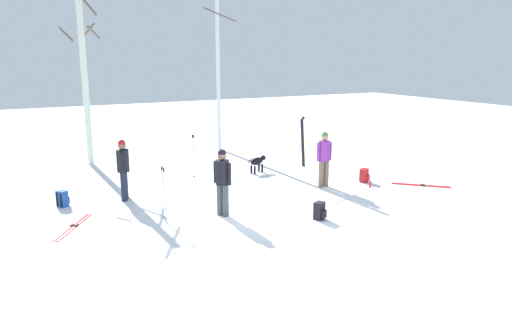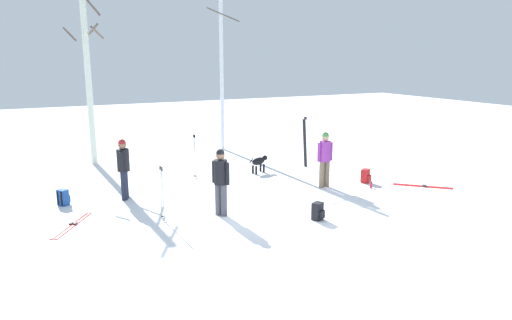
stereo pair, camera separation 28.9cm
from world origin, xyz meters
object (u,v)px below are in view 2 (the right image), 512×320
at_px(ski_poles_0, 195,155).
at_px(backpack_2, 63,198).
at_px(ski_poles_1, 162,192).
at_px(birch_tree_2, 88,73).
at_px(person_1, 221,178).
at_px(dog, 259,162).
at_px(person_2, 325,156).
at_px(birch_tree_3, 221,62).
at_px(ski_pair_lying_0, 423,186).
at_px(water_bottle_0, 371,185).
at_px(person_0, 123,165).
at_px(backpack_1, 318,211).
at_px(ski_pair_lying_1, 72,225).
at_px(ski_pair_planted_0, 305,142).
at_px(backpack_0, 366,176).

height_order(ski_poles_0, backpack_2, ski_poles_0).
xyz_separation_m(ski_poles_1, birch_tree_2, (-0.59, 7.27, 2.61)).
distance_m(ski_poles_1, backpack_2, 3.21).
xyz_separation_m(person_1, dog, (2.88, 3.54, -0.59)).
height_order(person_2, dog, person_2).
xyz_separation_m(person_1, backpack_2, (-3.51, 2.66, -0.77)).
distance_m(birch_tree_2, birch_tree_3, 5.39).
bearing_deg(person_1, ski_poles_0, 80.34).
bearing_deg(ski_pair_lying_0, water_bottle_0, 159.69).
bearing_deg(ski_pair_lying_0, birch_tree_3, 111.51).
bearing_deg(person_0, person_2, -14.52).
distance_m(backpack_1, birch_tree_3, 10.05).
relative_size(ski_pair_lying_1, backpack_1, 3.72).
distance_m(ski_poles_0, water_bottle_0, 5.70).
bearing_deg(backpack_2, ski_poles_1, -48.87).
bearing_deg(person_1, person_2, 14.64).
height_order(backpack_1, birch_tree_2, birch_tree_2).
xyz_separation_m(ski_pair_lying_0, water_bottle_0, (-1.56, 0.58, 0.09)).
distance_m(person_2, ski_poles_1, 5.31).
bearing_deg(backpack_1, birch_tree_2, 114.20).
distance_m(ski_pair_lying_0, ski_poles_1, 8.09).
bearing_deg(ski_pair_lying_1, ski_pair_lying_0, -7.01).
height_order(backpack_1, birch_tree_3, birch_tree_3).
relative_size(dog, ski_poles_0, 0.59).
bearing_deg(person_2, ski_pair_planted_0, 70.13).
relative_size(person_0, backpack_2, 3.90).
xyz_separation_m(ski_pair_lying_0, ski_poles_0, (-5.96, 4.14, 0.77)).
bearing_deg(ski_poles_0, dog, -7.12).
height_order(person_1, birch_tree_2, birch_tree_2).
bearing_deg(person_2, ski_pair_lying_0, -25.35).
relative_size(ski_pair_lying_1, water_bottle_0, 7.73).
distance_m(person_0, dog, 4.93).
height_order(ski_pair_lying_0, ski_poles_0, ski_poles_0).
bearing_deg(ski_poles_1, ski_pair_lying_1, 162.62).
distance_m(ski_pair_planted_0, ski_poles_0, 4.13).
bearing_deg(ski_poles_0, ski_poles_1, -120.41).
bearing_deg(ski_poles_0, backpack_2, -164.49).
bearing_deg(person_0, ski_poles_0, 27.66).
bearing_deg(water_bottle_0, person_1, -177.05).
relative_size(dog, ski_pair_planted_0, 0.47).
bearing_deg(ski_poles_1, ski_poles_0, 59.59).
distance_m(ski_pair_lying_1, water_bottle_0, 8.54).
bearing_deg(dog, backpack_0, -47.96).
height_order(ski_pair_lying_1, ski_poles_0, ski_poles_0).
bearing_deg(backpack_1, ski_pair_lying_1, 157.19).
relative_size(dog, ski_pair_lying_1, 0.52).
height_order(dog, ski_pair_planted_0, ski_pair_planted_0).
bearing_deg(water_bottle_0, ski_pair_planted_0, 94.64).
bearing_deg(birch_tree_3, water_bottle_0, -77.55).
height_order(person_1, ski_poles_1, person_1).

